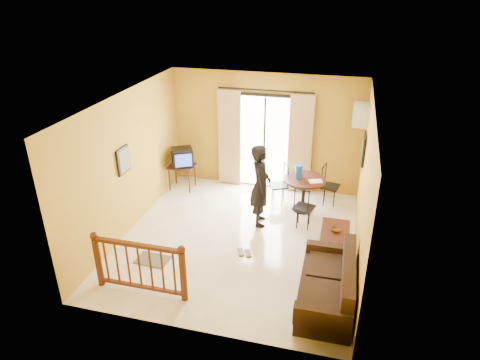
% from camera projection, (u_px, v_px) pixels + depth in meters
% --- Properties ---
extents(ground, '(5.00, 5.00, 0.00)m').
position_uv_depth(ground, '(238.00, 239.00, 8.50)').
color(ground, beige).
rests_on(ground, ground).
extents(room_shell, '(5.00, 5.00, 5.00)m').
position_uv_depth(room_shell, '(238.00, 160.00, 7.76)').
color(room_shell, white).
rests_on(room_shell, ground).
extents(balcony_door, '(2.25, 0.14, 2.46)m').
position_uv_depth(balcony_door, '(264.00, 142.00, 10.11)').
color(balcony_door, black).
rests_on(balcony_door, ground).
extents(tv_table, '(0.61, 0.51, 0.61)m').
position_uv_depth(tv_table, '(182.00, 168.00, 10.31)').
color(tv_table, black).
rests_on(tv_table, ground).
extents(television, '(0.63, 0.61, 0.43)m').
position_uv_depth(television, '(182.00, 157.00, 10.18)').
color(television, black).
rests_on(television, tv_table).
extents(picture_left, '(0.05, 0.42, 0.52)m').
position_uv_depth(picture_left, '(123.00, 160.00, 8.15)').
color(picture_left, black).
rests_on(picture_left, room_shell).
extents(dining_table, '(0.92, 0.92, 0.77)m').
position_uv_depth(dining_table, '(304.00, 185.00, 9.31)').
color(dining_table, black).
rests_on(dining_table, ground).
extents(water_jug, '(0.16, 0.16, 0.30)m').
position_uv_depth(water_jug, '(299.00, 171.00, 9.22)').
color(water_jug, blue).
rests_on(water_jug, dining_table).
extents(serving_tray, '(0.33, 0.27, 0.02)m').
position_uv_depth(serving_tray, '(316.00, 181.00, 9.10)').
color(serving_tray, '#F2EBCE').
rests_on(serving_tray, dining_table).
extents(dining_chairs, '(1.64, 1.59, 0.95)m').
position_uv_depth(dining_chairs, '(303.00, 211.00, 9.53)').
color(dining_chairs, black).
rests_on(dining_chairs, ground).
extents(air_conditioner, '(0.31, 0.60, 0.40)m').
position_uv_depth(air_conditioner, '(360.00, 115.00, 8.80)').
color(air_conditioner, white).
rests_on(air_conditioner, room_shell).
extents(botanical_print, '(0.05, 0.50, 0.60)m').
position_uv_depth(botanical_print, '(364.00, 149.00, 8.42)').
color(botanical_print, black).
rests_on(botanical_print, room_shell).
extents(coffee_table, '(0.52, 0.94, 0.42)m').
position_uv_depth(coffee_table, '(335.00, 237.00, 8.05)').
color(coffee_table, black).
rests_on(coffee_table, ground).
extents(bowl, '(0.22, 0.22, 0.06)m').
position_uv_depth(bowl, '(336.00, 230.00, 7.99)').
color(bowl, '#51351B').
rests_on(bowl, coffee_table).
extents(sofa, '(0.84, 1.77, 0.85)m').
position_uv_depth(sofa, '(330.00, 288.00, 6.70)').
color(sofa, black).
rests_on(sofa, ground).
extents(standing_person, '(0.56, 0.72, 1.75)m').
position_uv_depth(standing_person, '(260.00, 186.00, 8.69)').
color(standing_person, black).
rests_on(standing_person, ground).
extents(stair_balustrade, '(1.63, 0.13, 1.04)m').
position_uv_depth(stair_balustrade, '(139.00, 264.00, 6.86)').
color(stair_balustrade, '#471E0F').
rests_on(stair_balustrade, ground).
extents(doormat, '(0.62, 0.43, 0.02)m').
position_uv_depth(doormat, '(153.00, 260.00, 7.87)').
color(doormat, '#524C41').
rests_on(doormat, ground).
extents(sandals, '(0.33, 0.27, 0.03)m').
position_uv_depth(sandals, '(244.00, 253.00, 8.06)').
color(sandals, '#51351B').
rests_on(sandals, ground).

